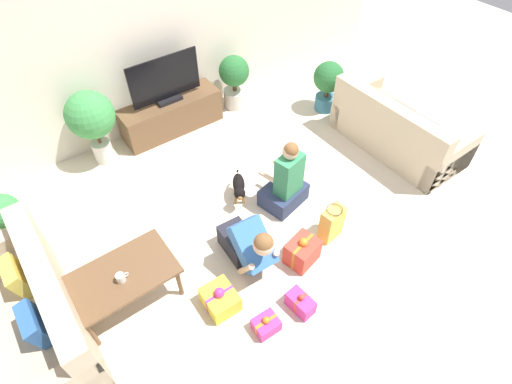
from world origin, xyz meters
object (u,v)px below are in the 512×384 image
at_px(sofa_right, 397,130).
at_px(potted_plant_back_right, 234,78).
at_px(tv, 165,82).
at_px(person_kneeling, 248,244).
at_px(coffee_table, 122,277).
at_px(potted_plant_back_left, 91,118).
at_px(tv_console, 172,115).
at_px(potted_plant_corner_left, 4,215).
at_px(gift_box_a, 266,325).
at_px(gift_bag_a, 332,223).
at_px(gift_box_c, 220,299).
at_px(sofa_left, 29,318).
at_px(potted_plant_corner_right, 328,82).
at_px(mug, 121,278).
at_px(dog, 239,187).
at_px(gift_box_b, 302,251).
at_px(gift_box_d, 300,303).
at_px(person_sitting, 286,183).

bearing_deg(sofa_right, potted_plant_back_right, 29.54).
distance_m(tv, person_kneeling, 2.65).
relative_size(coffee_table, potted_plant_back_left, 0.96).
distance_m(sofa_right, tv_console, 3.17).
height_order(potted_plant_corner_left, gift_box_a, potted_plant_corner_left).
distance_m(sofa_right, gift_bag_a, 1.91).
xyz_separation_m(sofa_right, tv_console, (-2.29, 2.19, -0.05)).
relative_size(sofa_right, potted_plant_corner_left, 2.59).
xyz_separation_m(sofa_right, gift_bag_a, (-1.81, -0.62, -0.07)).
distance_m(gift_box_a, gift_box_c, 0.51).
bearing_deg(sofa_left, potted_plant_back_right, 118.78).
distance_m(sofa_left, person_kneeling, 2.11).
bearing_deg(person_kneeling, potted_plant_back_right, 61.99).
bearing_deg(sofa_right, potted_plant_corner_right, 6.55).
height_order(coffee_table, potted_plant_back_left, potted_plant_back_left).
relative_size(potted_plant_back_right, mug, 6.90).
bearing_deg(potted_plant_back_left, mug, -105.48).
distance_m(potted_plant_corner_left, dog, 2.54).
bearing_deg(potted_plant_corner_left, sofa_right, -16.89).
xyz_separation_m(potted_plant_corner_right, gift_box_c, (-3.13, -1.85, -0.36)).
relative_size(gift_box_c, gift_bag_a, 0.76).
xyz_separation_m(tv, potted_plant_back_left, (-1.07, -0.05, -0.09)).
relative_size(potted_plant_corner_right, gift_box_b, 2.03).
bearing_deg(gift_box_b, gift_box_d, -132.30).
bearing_deg(tv_console, mug, -126.61).
distance_m(potted_plant_corner_left, gift_box_b, 3.18).
height_order(coffee_table, potted_plant_back_right, potted_plant_back_right).
distance_m(person_sitting, gift_box_c, 1.56).
distance_m(tv, potted_plant_back_right, 1.12).
relative_size(person_kneeling, person_sitting, 0.85).
height_order(potted_plant_back_left, person_kneeling, potted_plant_back_left).
bearing_deg(mug, potted_plant_corner_left, 114.47).
bearing_deg(potted_plant_corner_right, mug, -160.97).
bearing_deg(potted_plant_back_right, gift_box_b, -110.67).
relative_size(person_kneeling, gift_box_c, 2.35).
bearing_deg(potted_plant_corner_left, tv_console, 18.18).
relative_size(potted_plant_back_left, gift_box_c, 2.98).
height_order(sofa_right, gift_box_d, sofa_right).
bearing_deg(dog, mug, -131.57).
xyz_separation_m(gift_box_b, mug, (-1.70, 0.59, 0.36)).
relative_size(gift_box_b, gift_box_c, 1.10).
bearing_deg(gift_box_c, potted_plant_back_right, 53.13).
relative_size(tv_console, gift_box_b, 3.77).
height_order(sofa_right, person_sitting, person_sitting).
bearing_deg(tv, gift_box_c, -109.44).
bearing_deg(tv_console, gift_box_b, -89.78).
relative_size(gift_box_c, gift_box_d, 1.17).
bearing_deg(gift_bag_a, potted_plant_corner_left, 144.56).
xyz_separation_m(tv_console, gift_bag_a, (0.48, -2.81, -0.02)).
relative_size(potted_plant_corner_right, gift_box_a, 3.22).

